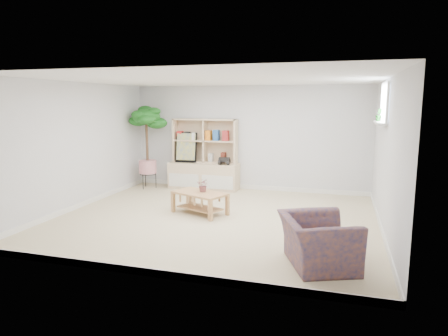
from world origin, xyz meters
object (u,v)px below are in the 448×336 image
(floor_tree, at_px, (147,147))
(armchair, at_px, (318,238))
(coffee_table, at_px, (200,203))
(storage_unit, at_px, (204,154))

(floor_tree, distance_m, armchair, 5.49)
(armchair, bearing_deg, coffee_table, 28.84)
(coffee_table, height_order, armchair, armchair)
(coffee_table, distance_m, armchair, 2.85)
(floor_tree, bearing_deg, armchair, -40.58)
(storage_unit, relative_size, floor_tree, 0.84)
(storage_unit, height_order, floor_tree, floor_tree)
(coffee_table, bearing_deg, armchair, -16.75)
(storage_unit, bearing_deg, coffee_table, -72.74)
(coffee_table, bearing_deg, floor_tree, 160.45)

